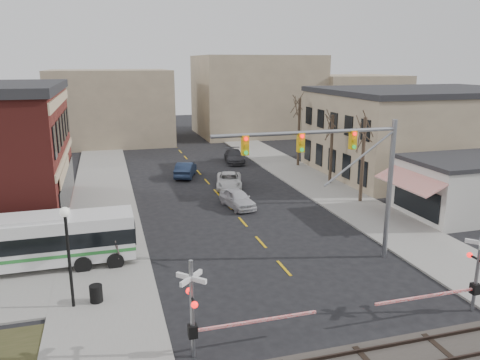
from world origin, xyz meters
name	(u,v)px	position (x,y,z in m)	size (l,w,h in m)	color
ground	(298,284)	(0.00, 0.00, 0.00)	(160.00, 160.00, 0.00)	black
sidewalk_west	(103,194)	(-9.50, 20.00, 0.06)	(5.00, 60.00, 0.12)	gray
sidewalk_east	(308,179)	(9.50, 20.00, 0.06)	(5.00, 60.00, 0.12)	gray
tan_building	(423,131)	(22.00, 20.00, 4.26)	(20.30, 15.30, 8.50)	gray
awning_shop	(464,187)	(15.97, 7.00, 2.16)	(9.74, 6.20, 4.30)	beige
tree_east_a	(363,160)	(10.50, 12.00, 3.50)	(0.28, 0.28, 6.75)	#382B21
tree_east_b	(331,149)	(10.80, 18.00, 3.27)	(0.28, 0.28, 6.30)	#382B21
tree_east_c	(299,132)	(11.00, 26.00, 3.72)	(0.28, 0.28, 7.20)	#382B21
transit_bus	(27,242)	(-13.38, 5.64, 1.65)	(11.25, 2.52, 2.89)	silver
traffic_signal_mast	(346,163)	(3.37, 1.88, 5.76)	(10.41, 0.30, 8.00)	gray
rr_crossing_west	(203,309)	(-5.84, -4.46, 1.97)	(5.60, 1.36, 4.00)	gray
rr_crossing_east	(469,272)	(6.19, -4.61, 1.97)	(5.60, 1.36, 4.00)	gray
street_lamp	(67,237)	(-10.89, 0.65, 3.49)	(0.44, 0.44, 4.77)	black
trash_bin	(96,294)	(-9.87, 0.80, 0.53)	(0.60, 0.60, 0.82)	black
car_a	(237,199)	(0.58, 13.46, 0.71)	(1.67, 4.15, 1.42)	silver
car_b	(186,169)	(-1.61, 24.51, 0.75)	(1.58, 4.53, 1.49)	#19253E
car_c	(229,181)	(1.45, 19.31, 0.67)	(2.22, 4.82, 1.34)	silver
car_d	(234,156)	(4.83, 29.71, 0.71)	(2.00, 4.92, 1.43)	#38373C
pedestrian_near	(117,252)	(-8.79, 4.58, 0.93)	(0.59, 0.39, 1.62)	#504140
pedestrian_far	(72,239)	(-11.24, 6.92, 1.07)	(0.93, 0.72, 1.90)	#2F3553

